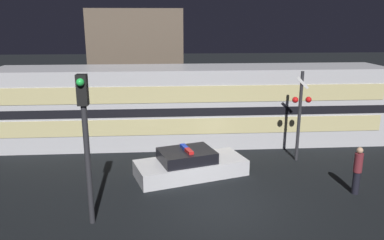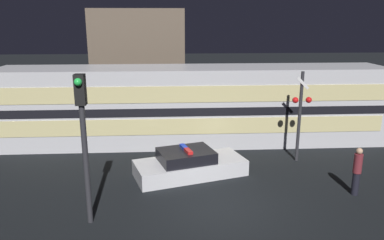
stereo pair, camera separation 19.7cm
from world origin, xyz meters
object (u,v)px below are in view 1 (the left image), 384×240
(police_car, at_px, (190,165))
(crossing_signal_near, at_px, (300,111))
(train, at_px, (193,105))
(traffic_light_corner, at_px, (85,132))
(pedestrian, at_px, (357,170))

(police_car, height_order, crossing_signal_near, crossing_signal_near)
(train, distance_m, police_car, 4.66)
(police_car, height_order, traffic_light_corner, traffic_light_corner)
(train, bearing_deg, pedestrian, -49.79)
(pedestrian, distance_m, crossing_signal_near, 3.84)
(crossing_signal_near, bearing_deg, traffic_light_corner, -149.76)
(police_car, relative_size, pedestrian, 2.66)
(police_car, distance_m, pedestrian, 6.34)
(train, relative_size, crossing_signal_near, 4.78)
(police_car, xyz_separation_m, pedestrian, (5.96, -2.13, 0.48))
(police_car, bearing_deg, pedestrian, -36.66)
(pedestrian, bearing_deg, train, 130.21)
(train, relative_size, pedestrian, 10.79)
(crossing_signal_near, bearing_deg, train, 145.70)
(traffic_light_corner, bearing_deg, crossing_signal_near, 30.24)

